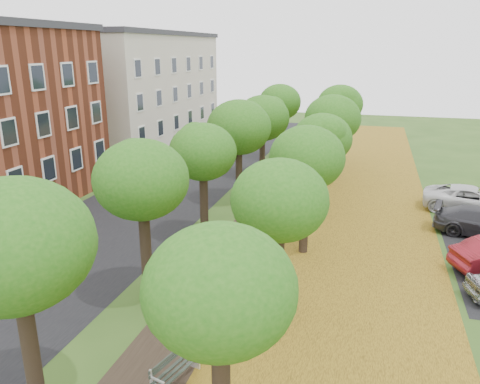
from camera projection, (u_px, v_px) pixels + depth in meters
The scene contains 8 objects.
street_asphalt at pixel (136, 210), 26.96m from camera, with size 8.00×70.00×0.01m, color black.
footpath at pixel (263, 223), 24.99m from camera, with size 3.20×70.00×0.01m, color black.
leaf_verge at pixel (359, 233), 23.67m from camera, with size 7.50×70.00×0.01m, color #A57E1E.
tree_row_west at pixel (223, 141), 24.27m from camera, with size 3.43×33.43×5.86m.
tree_row_east at pixel (316, 146), 23.01m from camera, with size 3.43×33.43×5.86m.
building_cream at pixel (133, 89), 44.44m from camera, with size 10.30×20.30×10.40m.
bench at pixel (175, 369), 13.05m from camera, with size 0.91×1.75×0.80m.
car_white at pixel (472, 200), 26.56m from camera, with size 2.41×5.23×1.45m, color silver.
Camera 1 is at (5.25, -7.80, 9.01)m, focal length 35.00 mm.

